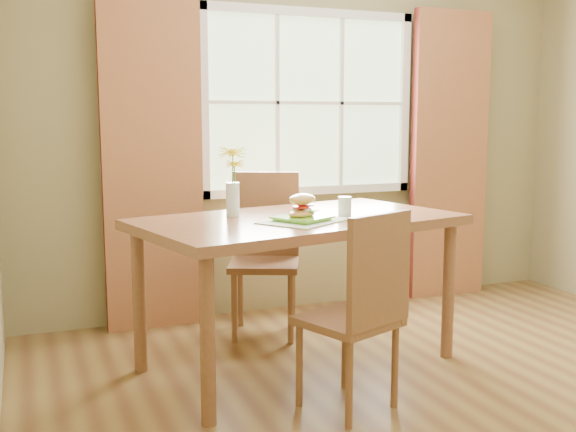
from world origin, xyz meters
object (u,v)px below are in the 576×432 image
(chair_far, at_px, (265,245))
(flower_vase, at_px, (233,175))
(water_glass, at_px, (345,207))
(chair_near, at_px, (361,304))
(dining_table, at_px, (298,232))
(croissant_sandwich, at_px, (302,206))

(chair_far, bearing_deg, flower_vase, -102.85)
(chair_far, distance_m, flower_vase, 0.79)
(chair_far, xyz_separation_m, water_glass, (0.21, -0.74, 0.33))
(chair_near, bearing_deg, water_glass, 49.79)
(chair_near, xyz_separation_m, water_glass, (0.21, 0.61, 0.37))
(dining_table, xyz_separation_m, chair_far, (0.04, 0.65, -0.19))
(croissant_sandwich, bearing_deg, chair_near, -113.57)
(dining_table, relative_size, flower_vase, 4.95)
(chair_near, xyz_separation_m, croissant_sandwich, (-0.07, 0.54, 0.40))
(water_glass, xyz_separation_m, flower_vase, (-0.57, 0.25, 0.18))
(chair_near, relative_size, croissant_sandwich, 4.56)
(croissant_sandwich, height_order, flower_vase, flower_vase)
(chair_near, height_order, chair_far, chair_far)
(chair_near, relative_size, chair_far, 0.93)
(water_glass, height_order, flower_vase, flower_vase)
(chair_near, bearing_deg, dining_table, 71.44)
(dining_table, xyz_separation_m, water_glass, (0.24, -0.09, 0.14))
(dining_table, height_order, water_glass, water_glass)
(dining_table, height_order, croissant_sandwich, croissant_sandwich)
(croissant_sandwich, xyz_separation_m, flower_vase, (-0.28, 0.32, 0.15))
(croissant_sandwich, bearing_deg, flower_vase, 99.77)
(chair_near, bearing_deg, croissant_sandwich, 76.68)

